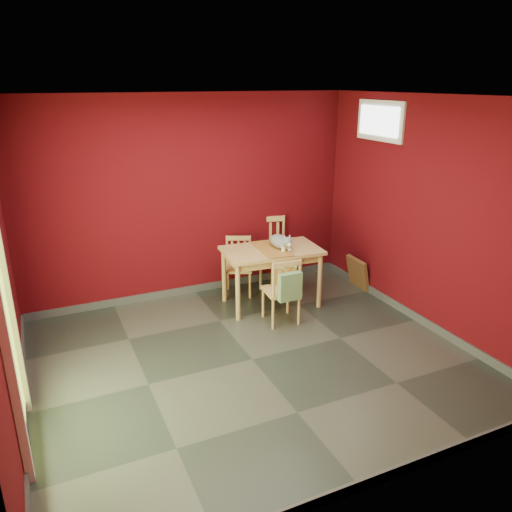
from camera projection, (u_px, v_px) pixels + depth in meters
name	position (u px, v px, depth m)	size (l,w,h in m)	color
ground	(252.00, 359.00, 5.37)	(4.50, 4.50, 0.00)	#2D342D
room_shell	(252.00, 355.00, 5.35)	(4.50, 4.50, 4.50)	#4E080E
doorway	(5.00, 320.00, 3.78)	(0.06, 1.01, 2.13)	#B7D838
window	(380.00, 121.00, 6.31)	(0.05, 0.90, 0.50)	white
outlet_plate	(295.00, 256.00, 7.60)	(0.08, 0.01, 0.12)	silver
dining_table	(271.00, 256.00, 6.47)	(1.30, 0.82, 0.78)	tan
table_runner	(276.00, 256.00, 6.36)	(0.40, 0.74, 0.36)	#A16A29
chair_far_left	(238.00, 265.00, 6.93)	(0.49, 0.49, 0.80)	tan
chair_far_right	(272.00, 250.00, 7.24)	(0.57, 0.57, 0.98)	tan
chair_near	(282.00, 290.00, 6.05)	(0.43, 0.43, 0.85)	tan
tote_bag	(290.00, 286.00, 5.83)	(0.28, 0.18, 0.41)	#678F5E
cat	(280.00, 239.00, 6.45)	(0.24, 0.47, 0.23)	slate
picture_frame	(358.00, 273.00, 7.16)	(0.16, 0.45, 0.44)	brown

